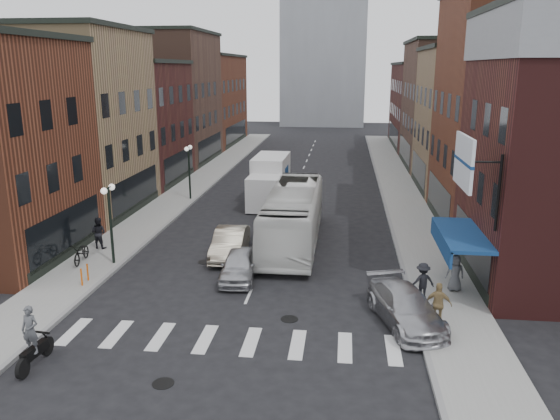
% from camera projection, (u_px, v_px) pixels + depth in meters
% --- Properties ---
extents(ground, '(160.00, 160.00, 0.00)m').
position_uv_depth(ground, '(244.00, 306.00, 22.80)').
color(ground, black).
rests_on(ground, ground).
extents(sidewalk_left, '(3.00, 74.00, 0.15)m').
position_uv_depth(sidewalk_left, '(191.00, 188.00, 44.89)').
color(sidewalk_left, gray).
rests_on(sidewalk_left, ground).
extents(sidewalk_right, '(3.00, 74.00, 0.15)m').
position_uv_depth(sidewalk_right, '(401.00, 193.00, 42.95)').
color(sidewalk_right, gray).
rests_on(sidewalk_right, ground).
extents(curb_left, '(0.20, 74.00, 0.16)m').
position_uv_depth(curb_left, '(209.00, 189.00, 44.74)').
color(curb_left, gray).
rests_on(curb_left, ground).
extents(curb_right, '(0.20, 74.00, 0.16)m').
position_uv_depth(curb_right, '(382.00, 194.00, 43.14)').
color(curb_right, gray).
rests_on(curb_right, ground).
extents(crosswalk_stripes, '(12.00, 2.20, 0.01)m').
position_uv_depth(crosswalk_stripes, '(229.00, 341.00, 19.92)').
color(crosswalk_stripes, silver).
rests_on(crosswalk_stripes, ground).
extents(bldg_left_mid_a, '(10.30, 10.20, 12.30)m').
position_uv_depth(bldg_left_mid_a, '(60.00, 122.00, 36.40)').
color(bldg_left_mid_a, '#A28459').
rests_on(bldg_left_mid_a, ground).
extents(bldg_left_mid_b, '(10.30, 10.20, 10.30)m').
position_uv_depth(bldg_left_mid_b, '(120.00, 122.00, 46.26)').
color(bldg_left_mid_b, '#421817').
rests_on(bldg_left_mid_b, ground).
extents(bldg_left_far_a, '(10.30, 12.20, 13.30)m').
position_uv_depth(bldg_left_far_a, '(162.00, 98.00, 56.45)').
color(bldg_left_far_a, '#503328').
rests_on(bldg_left_far_a, ground).
extents(bldg_left_far_b, '(10.30, 16.20, 11.30)m').
position_uv_depth(bldg_left_far_b, '(198.00, 100.00, 70.16)').
color(bldg_left_far_b, brown).
rests_on(bldg_left_far_b, ground).
extents(bldg_right_mid_a, '(10.30, 10.20, 14.30)m').
position_uv_depth(bldg_right_mid_a, '(530.00, 111.00, 32.73)').
color(bldg_right_mid_a, brown).
rests_on(bldg_right_mid_a, ground).
extents(bldg_right_mid_b, '(10.30, 10.20, 11.30)m').
position_uv_depth(bldg_right_mid_b, '(487.00, 120.00, 42.72)').
color(bldg_right_mid_b, '#A28459').
rests_on(bldg_right_mid_b, ground).
extents(bldg_right_far_a, '(10.30, 12.20, 12.30)m').
position_uv_depth(bldg_right_far_a, '(459.00, 105.00, 53.16)').
color(bldg_right_far_a, '#503328').
rests_on(bldg_right_far_a, ground).
extents(bldg_right_far_b, '(10.30, 16.20, 10.30)m').
position_uv_depth(bldg_right_far_b, '(436.00, 106.00, 66.86)').
color(bldg_right_far_b, '#421817').
rests_on(bldg_right_far_b, ground).
extents(awning_blue, '(1.80, 5.00, 0.78)m').
position_uv_depth(awning_blue, '(457.00, 236.00, 23.52)').
color(awning_blue, navy).
rests_on(awning_blue, ground).
extents(billboard_sign, '(1.52, 3.00, 3.70)m').
position_uv_depth(billboard_sign, '(466.00, 163.00, 20.75)').
color(billboard_sign, black).
rests_on(billboard_sign, ground).
extents(streetlamp_near, '(0.32, 1.22, 4.11)m').
position_uv_depth(streetlamp_near, '(110.00, 210.00, 26.75)').
color(streetlamp_near, black).
rests_on(streetlamp_near, ground).
extents(streetlamp_far, '(0.32, 1.22, 4.11)m').
position_uv_depth(streetlamp_far, '(189.00, 162.00, 40.20)').
color(streetlamp_far, black).
rests_on(streetlamp_far, ground).
extents(bike_rack, '(0.08, 0.68, 0.80)m').
position_uv_depth(bike_rack, '(85.00, 275.00, 24.78)').
color(bike_rack, '#D8590C').
rests_on(bike_rack, sidewalk_left).
extents(box_truck, '(2.43, 7.66, 3.32)m').
position_uv_depth(box_truck, '(269.00, 181.00, 39.95)').
color(box_truck, silver).
rests_on(box_truck, ground).
extents(motorcycle_rider, '(0.63, 2.15, 2.19)m').
position_uv_depth(motorcycle_rider, '(32.00, 339.00, 17.92)').
color(motorcycle_rider, black).
rests_on(motorcycle_rider, ground).
extents(transit_bus, '(2.72, 11.59, 3.23)m').
position_uv_depth(transit_bus, '(293.00, 216.00, 30.56)').
color(transit_bus, silver).
rests_on(transit_bus, ground).
extents(sedan_left_near, '(1.82, 4.02, 1.34)m').
position_uv_depth(sedan_left_near, '(239.00, 265.00, 25.61)').
color(sedan_left_near, '#B8B9BD').
rests_on(sedan_left_near, ground).
extents(sedan_left_far, '(1.78, 4.58, 1.49)m').
position_uv_depth(sedan_left_far, '(230.00, 243.00, 28.59)').
color(sedan_left_far, '#BBAF98').
rests_on(sedan_left_far, ground).
extents(curb_car, '(3.24, 5.14, 1.39)m').
position_uv_depth(curb_car, '(406.00, 307.00, 21.05)').
color(curb_car, '#AEAEB3').
rests_on(curb_car, ground).
extents(parked_bicycle, '(0.90, 2.00, 1.02)m').
position_uv_depth(parked_bicycle, '(82.00, 253.00, 27.39)').
color(parked_bicycle, black).
rests_on(parked_bicycle, sidewalk_left).
extents(ped_left_solo, '(0.91, 0.62, 1.72)m').
position_uv_depth(ped_left_solo, '(99.00, 233.00, 29.48)').
color(ped_left_solo, black).
rests_on(ped_left_solo, sidewalk_left).
extents(ped_right_a, '(1.15, 0.79, 1.62)m').
position_uv_depth(ped_right_a, '(423.00, 281.00, 22.90)').
color(ped_right_a, black).
rests_on(ped_right_a, sidewalk_right).
extents(ped_right_b, '(1.07, 0.67, 1.70)m').
position_uv_depth(ped_right_b, '(438.00, 304.00, 20.61)').
color(ped_right_b, olive).
rests_on(ped_right_b, sidewalk_right).
extents(ped_right_c, '(0.86, 0.62, 1.64)m').
position_uv_depth(ped_right_c, '(455.00, 273.00, 23.84)').
color(ped_right_c, '#52555A').
rests_on(ped_right_c, sidewalk_right).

